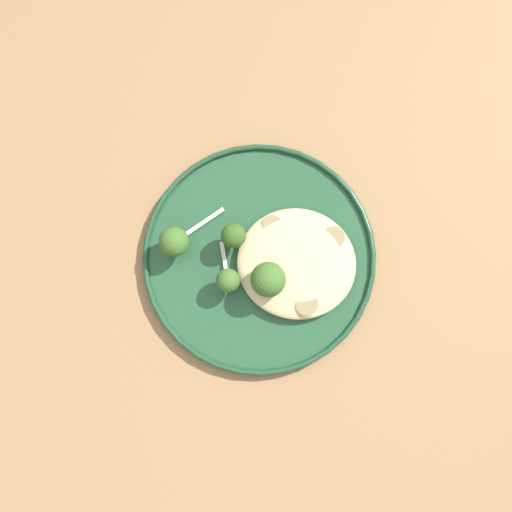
{
  "coord_description": "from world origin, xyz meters",
  "views": [
    {
      "loc": [
        -0.0,
        0.07,
        1.58
      ],
      "look_at": [
        0.02,
        -0.05,
        0.76
      ],
      "focal_mm": 47.44,
      "sensor_mm": 36.0,
      "label": 1
    }
  ],
  "objects_px": {
    "seared_scallop_left_edge": "(330,238)",
    "seared_scallop_on_noodles": "(286,266)",
    "dinner_plate": "(256,257)",
    "seared_scallop_right_edge": "(284,235)",
    "broccoli_floret_right_tilted": "(230,235)",
    "seared_scallop_rear_pale": "(269,225)",
    "broccoli_floret_near_rim": "(171,241)",
    "seared_scallop_front_small": "(302,307)",
    "seared_scallop_tilted_round": "(262,282)",
    "seared_scallop_half_hidden": "(310,250)",
    "broccoli_floret_small_sprig": "(262,279)",
    "broccoli_floret_split_head": "(225,280)"
  },
  "relations": [
    {
      "from": "seared_scallop_left_edge",
      "to": "broccoli_floret_right_tilted",
      "type": "xyz_separation_m",
      "value": [
        0.12,
        0.02,
        0.02
      ]
    },
    {
      "from": "seared_scallop_half_hidden",
      "to": "broccoli_floret_near_rim",
      "type": "relative_size",
      "value": 0.58
    },
    {
      "from": "seared_scallop_on_noodles",
      "to": "broccoli_floret_small_sprig",
      "type": "relative_size",
      "value": 0.58
    },
    {
      "from": "seared_scallop_on_noodles",
      "to": "broccoli_floret_split_head",
      "type": "distance_m",
      "value": 0.08
    },
    {
      "from": "seared_scallop_left_edge",
      "to": "broccoli_floret_small_sprig",
      "type": "bearing_deg",
      "value": 41.96
    },
    {
      "from": "seared_scallop_rear_pale",
      "to": "broccoli_floret_near_rim",
      "type": "bearing_deg",
      "value": 20.88
    },
    {
      "from": "broccoli_floret_small_sprig",
      "to": "seared_scallop_front_small",
      "type": "bearing_deg",
      "value": 156.36
    },
    {
      "from": "dinner_plate",
      "to": "seared_scallop_on_noodles",
      "type": "height_order",
      "value": "seared_scallop_on_noodles"
    },
    {
      "from": "broccoli_floret_small_sprig",
      "to": "seared_scallop_half_hidden",
      "type": "bearing_deg",
      "value": -138.37
    },
    {
      "from": "seared_scallop_left_edge",
      "to": "broccoli_floret_right_tilted",
      "type": "bearing_deg",
      "value": 9.61
    },
    {
      "from": "dinner_plate",
      "to": "broccoli_floret_small_sprig",
      "type": "bearing_deg",
      "value": 112.48
    },
    {
      "from": "seared_scallop_right_edge",
      "to": "broccoli_floret_right_tilted",
      "type": "distance_m",
      "value": 0.07
    },
    {
      "from": "seared_scallop_on_noodles",
      "to": "broccoli_floret_small_sprig",
      "type": "distance_m",
      "value": 0.04
    },
    {
      "from": "seared_scallop_tilted_round",
      "to": "seared_scallop_right_edge",
      "type": "bearing_deg",
      "value": -105.39
    },
    {
      "from": "seared_scallop_right_edge",
      "to": "seared_scallop_front_small",
      "type": "relative_size",
      "value": 0.87
    },
    {
      "from": "broccoli_floret_near_rim",
      "to": "seared_scallop_on_noodles",
      "type": "bearing_deg",
      "value": 178.64
    },
    {
      "from": "seared_scallop_on_noodles",
      "to": "broccoli_floret_split_head",
      "type": "xyz_separation_m",
      "value": [
        0.07,
        0.03,
        0.01
      ]
    },
    {
      "from": "seared_scallop_half_hidden",
      "to": "broccoli_floret_near_rim",
      "type": "bearing_deg",
      "value": 6.86
    },
    {
      "from": "seared_scallop_rear_pale",
      "to": "seared_scallop_front_small",
      "type": "xyz_separation_m",
      "value": [
        -0.06,
        0.09,
        0.0
      ]
    },
    {
      "from": "dinner_plate",
      "to": "broccoli_floret_near_rim",
      "type": "xyz_separation_m",
      "value": [
        0.1,
        0.0,
        0.03
      ]
    },
    {
      "from": "seared_scallop_on_noodles",
      "to": "broccoli_floret_near_rim",
      "type": "relative_size",
      "value": 0.68
    },
    {
      "from": "dinner_plate",
      "to": "seared_scallop_left_edge",
      "type": "relative_size",
      "value": 9.65
    },
    {
      "from": "seared_scallop_right_edge",
      "to": "broccoli_floret_split_head",
      "type": "height_order",
      "value": "broccoli_floret_split_head"
    },
    {
      "from": "broccoli_floret_right_tilted",
      "to": "seared_scallop_left_edge",
      "type": "bearing_deg",
      "value": -170.39
    },
    {
      "from": "seared_scallop_left_edge",
      "to": "seared_scallop_on_noodles",
      "type": "bearing_deg",
      "value": 42.11
    },
    {
      "from": "seared_scallop_half_hidden",
      "to": "broccoli_floret_right_tilted",
      "type": "relative_size",
      "value": 0.62
    },
    {
      "from": "seared_scallop_tilted_round",
      "to": "broccoli_floret_right_tilted",
      "type": "bearing_deg",
      "value": -45.6
    },
    {
      "from": "broccoli_floret_near_rim",
      "to": "broccoli_floret_split_head",
      "type": "bearing_deg",
      "value": 154.09
    },
    {
      "from": "seared_scallop_on_noodles",
      "to": "seared_scallop_right_edge",
      "type": "height_order",
      "value": "seared_scallop_on_noodles"
    },
    {
      "from": "seared_scallop_left_edge",
      "to": "seared_scallop_front_small",
      "type": "bearing_deg",
      "value": 77.47
    },
    {
      "from": "broccoli_floret_small_sprig",
      "to": "seared_scallop_left_edge",
      "type": "bearing_deg",
      "value": -138.04
    },
    {
      "from": "seared_scallop_half_hidden",
      "to": "broccoli_floret_small_sprig",
      "type": "distance_m",
      "value": 0.07
    },
    {
      "from": "seared_scallop_on_noodles",
      "to": "broccoli_floret_right_tilted",
      "type": "relative_size",
      "value": 0.72
    },
    {
      "from": "broccoli_floret_near_rim",
      "to": "seared_scallop_tilted_round",
      "type": "bearing_deg",
      "value": 166.18
    },
    {
      "from": "seared_scallop_right_edge",
      "to": "broccoli_floret_small_sprig",
      "type": "relative_size",
      "value": 0.46
    },
    {
      "from": "broccoli_floret_split_head",
      "to": "seared_scallop_front_small",
      "type": "bearing_deg",
      "value": 171.18
    },
    {
      "from": "dinner_plate",
      "to": "broccoli_floret_near_rim",
      "type": "distance_m",
      "value": 0.11
    },
    {
      "from": "seared_scallop_left_edge",
      "to": "seared_scallop_front_small",
      "type": "xyz_separation_m",
      "value": [
        0.02,
        0.09,
        0.0
      ]
    },
    {
      "from": "dinner_plate",
      "to": "seared_scallop_right_edge",
      "type": "height_order",
      "value": "seared_scallop_right_edge"
    },
    {
      "from": "seared_scallop_tilted_round",
      "to": "broccoli_floret_near_rim",
      "type": "bearing_deg",
      "value": -13.82
    },
    {
      "from": "seared_scallop_on_noodles",
      "to": "seared_scallop_right_edge",
      "type": "relative_size",
      "value": 1.27
    },
    {
      "from": "seared_scallop_rear_pale",
      "to": "dinner_plate",
      "type": "bearing_deg",
      "value": 77.28
    },
    {
      "from": "dinner_plate",
      "to": "broccoli_floret_split_head",
      "type": "bearing_deg",
      "value": 49.7
    },
    {
      "from": "seared_scallop_on_noodles",
      "to": "seared_scallop_half_hidden",
      "type": "relative_size",
      "value": 1.17
    },
    {
      "from": "seared_scallop_right_edge",
      "to": "broccoli_floret_split_head",
      "type": "relative_size",
      "value": 0.61
    },
    {
      "from": "seared_scallop_rear_pale",
      "to": "broccoli_floret_small_sprig",
      "type": "relative_size",
      "value": 0.45
    },
    {
      "from": "seared_scallop_tilted_round",
      "to": "seared_scallop_half_hidden",
      "type": "relative_size",
      "value": 1.03
    },
    {
      "from": "seared_scallop_front_small",
      "to": "seared_scallop_tilted_round",
      "type": "bearing_deg",
      "value": -21.98
    },
    {
      "from": "dinner_plate",
      "to": "broccoli_floret_small_sprig",
      "type": "relative_size",
      "value": 4.96
    },
    {
      "from": "broccoli_floret_right_tilted",
      "to": "broccoli_floret_split_head",
      "type": "bearing_deg",
      "value": 92.72
    }
  ]
}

